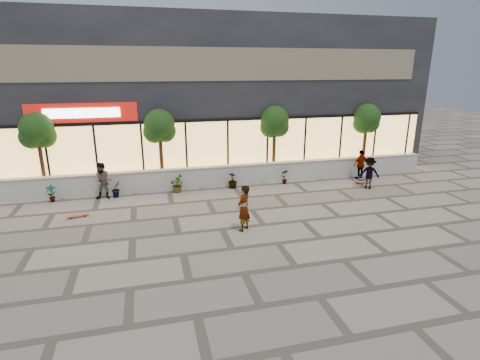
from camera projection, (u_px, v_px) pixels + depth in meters
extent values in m
plane|color=gray|center=(278.00, 243.00, 12.97)|extent=(80.00, 80.00, 0.00)
cube|color=beige|center=(232.00, 175.00, 19.32)|extent=(22.00, 0.35, 1.00)
cube|color=#B2AFA8|center=(232.00, 166.00, 19.17)|extent=(22.00, 0.42, 0.04)
cube|color=#222327|center=(212.00, 94.00, 23.34)|extent=(24.00, 9.00, 8.50)
cube|color=#FFC766|center=(228.00, 149.00, 19.88)|extent=(23.04, 0.05, 3.00)
cube|color=black|center=(228.00, 120.00, 19.41)|extent=(23.04, 0.08, 0.15)
cube|color=#B8130D|center=(82.00, 113.00, 17.58)|extent=(5.00, 0.10, 0.90)
cube|color=white|center=(82.00, 113.00, 17.52)|extent=(3.40, 0.06, 0.45)
cube|color=brown|center=(227.00, 64.00, 18.64)|extent=(21.60, 0.05, 1.60)
imported|color=#183611|center=(51.00, 193.00, 16.84)|extent=(0.43, 0.29, 0.81)
imported|color=#183611|center=(116.00, 189.00, 17.50)|extent=(0.57, 0.57, 0.81)
imported|color=#183611|center=(177.00, 184.00, 18.16)|extent=(0.68, 0.77, 0.81)
imported|color=#183611|center=(233.00, 180.00, 18.82)|extent=(0.64, 0.64, 0.81)
imported|color=#183611|center=(285.00, 176.00, 19.47)|extent=(0.46, 0.35, 0.81)
cylinder|color=#482919|center=(42.00, 161.00, 17.53)|extent=(0.18, 0.18, 3.24)
sphere|color=#183611|center=(37.00, 129.00, 17.08)|extent=(1.50, 1.50, 1.50)
sphere|color=#183611|center=(32.00, 137.00, 17.08)|extent=(1.10, 1.10, 1.10)
sphere|color=#183611|center=(44.00, 136.00, 17.29)|extent=(1.10, 1.10, 1.10)
cylinder|color=#482919|center=(161.00, 155.00, 18.82)|extent=(0.18, 0.18, 3.24)
sphere|color=#183611|center=(159.00, 124.00, 18.38)|extent=(1.50, 1.50, 1.50)
sphere|color=#183611|center=(155.00, 132.00, 18.37)|extent=(1.10, 1.10, 1.10)
sphere|color=#183611|center=(165.00, 131.00, 18.58)|extent=(1.10, 1.10, 1.10)
cylinder|color=#482919|center=(274.00, 149.00, 20.24)|extent=(0.18, 0.18, 3.24)
sphere|color=#183611|center=(275.00, 120.00, 19.79)|extent=(1.50, 1.50, 1.50)
sphere|color=#183611|center=(270.00, 127.00, 19.79)|extent=(1.10, 1.10, 1.10)
sphere|color=#183611|center=(279.00, 127.00, 20.00)|extent=(1.10, 1.10, 1.10)
cylinder|color=#482919|center=(364.00, 144.00, 21.53)|extent=(0.18, 0.18, 3.24)
sphere|color=#183611|center=(367.00, 117.00, 21.08)|extent=(1.50, 1.50, 1.50)
sphere|color=#183611|center=(363.00, 124.00, 21.08)|extent=(1.10, 1.10, 1.10)
sphere|color=#183611|center=(370.00, 123.00, 21.29)|extent=(1.10, 1.10, 1.10)
imported|color=white|center=(244.00, 208.00, 13.78)|extent=(0.75, 0.75, 1.76)
imported|color=tan|center=(103.00, 181.00, 17.10)|extent=(0.95, 0.81, 1.72)
imported|color=silver|center=(361.00, 165.00, 20.23)|extent=(0.99, 0.54, 1.61)
imported|color=#903A1A|center=(369.00, 173.00, 18.65)|extent=(1.18, 0.95, 1.60)
cube|color=#A04E34|center=(244.00, 205.00, 16.39)|extent=(0.62, 0.66, 0.02)
cylinder|color=black|center=(245.00, 204.00, 16.62)|extent=(0.06, 0.06, 0.05)
cylinder|color=black|center=(248.00, 205.00, 16.56)|extent=(0.06, 0.06, 0.05)
cylinder|color=black|center=(240.00, 207.00, 16.24)|extent=(0.06, 0.06, 0.05)
cylinder|color=black|center=(243.00, 208.00, 16.18)|extent=(0.06, 0.06, 0.05)
cube|color=red|center=(78.00, 215.00, 15.20)|extent=(0.86, 0.42, 0.02)
cylinder|color=black|center=(85.00, 215.00, 15.39)|extent=(0.07, 0.05, 0.06)
cylinder|color=black|center=(85.00, 216.00, 15.27)|extent=(0.07, 0.05, 0.06)
cylinder|color=black|center=(71.00, 217.00, 15.16)|extent=(0.07, 0.05, 0.06)
cylinder|color=black|center=(71.00, 218.00, 15.03)|extent=(0.07, 0.05, 0.06)
cube|color=#994B32|center=(363.00, 182.00, 19.61)|extent=(0.88, 0.47, 0.02)
cylinder|color=black|center=(367.00, 183.00, 19.69)|extent=(0.07, 0.05, 0.06)
cylinder|color=black|center=(368.00, 183.00, 19.54)|extent=(0.07, 0.05, 0.06)
cylinder|color=black|center=(357.00, 182.00, 19.72)|extent=(0.07, 0.05, 0.06)
cylinder|color=black|center=(358.00, 183.00, 19.57)|extent=(0.07, 0.05, 0.06)
cube|color=#47427A|center=(364.00, 178.00, 20.27)|extent=(0.81, 0.48, 0.02)
cylinder|color=black|center=(365.00, 178.00, 20.47)|extent=(0.06, 0.05, 0.06)
cylinder|color=black|center=(368.00, 179.00, 20.36)|extent=(0.06, 0.05, 0.06)
cylinder|color=black|center=(360.00, 180.00, 20.20)|extent=(0.06, 0.05, 0.06)
cylinder|color=black|center=(362.00, 180.00, 20.09)|extent=(0.06, 0.05, 0.06)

